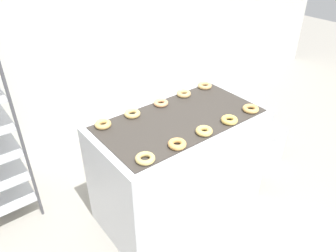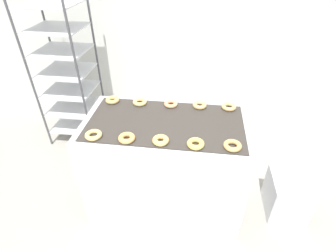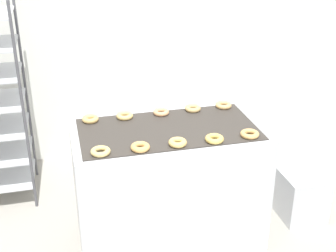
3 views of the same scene
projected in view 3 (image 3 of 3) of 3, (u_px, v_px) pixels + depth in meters
name	position (u px, v px, depth m)	size (l,w,h in m)	color
wall_back	(129.00, 15.00, 4.37)	(8.00, 0.05, 2.80)	silver
fryer_machine	(168.00, 185.00, 3.44)	(1.33, 0.72, 0.92)	silver
glaze_bin	(300.00, 194.00, 3.81)	(0.34, 0.38, 0.39)	silver
donut_near_leftmost	(101.00, 151.00, 2.90)	(0.13, 0.13, 0.03)	#DBBC6D
donut_near_left	(140.00, 147.00, 2.95)	(0.12, 0.12, 0.04)	#E6A95A
donut_near_center	(177.00, 143.00, 3.01)	(0.12, 0.12, 0.04)	#E7BE65
donut_near_right	(214.00, 139.00, 3.06)	(0.12, 0.12, 0.04)	#E7BE5B
donut_near_rightmost	(250.00, 134.00, 3.13)	(0.13, 0.13, 0.03)	#DDA85D
donut_far_leftmost	(90.00, 119.00, 3.35)	(0.12, 0.12, 0.04)	#DEB263
donut_far_left	(125.00, 116.00, 3.40)	(0.12, 0.12, 0.04)	#E1BC6D
donut_far_center	(161.00, 112.00, 3.47)	(0.12, 0.12, 0.03)	#ECA66F
donut_far_right	(193.00, 108.00, 3.53)	(0.12, 0.12, 0.04)	tan
donut_far_rightmost	(224.00, 105.00, 3.59)	(0.12, 0.12, 0.03)	tan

